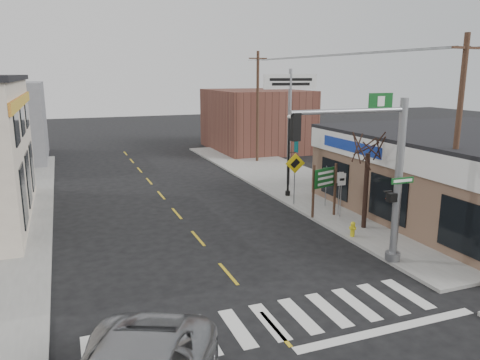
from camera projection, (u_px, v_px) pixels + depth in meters
name	position (u px, v px, depth m)	size (l,w,h in m)	color
ground	(275.00, 328.00, 13.32)	(140.00, 140.00, 0.00)	black
sidewalk_right	(319.00, 192.00, 28.27)	(6.00, 38.00, 0.13)	gray
center_line	(198.00, 238.00, 20.60)	(0.12, 56.00, 0.01)	gold
crosswalk	(269.00, 322.00, 13.68)	(11.00, 2.20, 0.01)	silver
bldg_distant_right	(256.00, 120.00, 44.19)	(8.00, 10.00, 5.60)	brown
traffic_signal_pole	(383.00, 165.00, 16.78)	(4.98, 0.38, 6.31)	gray
guide_sign	(325.00, 183.00, 22.97)	(1.51, 0.13, 2.65)	#4C3223
fire_hydrant	(353.00, 228.00, 20.40)	(0.21, 0.21, 0.67)	gold
ped_crossing_sign	(295.00, 170.00, 25.09)	(1.09, 0.08, 2.82)	gray
lamp_post	(290.00, 149.00, 26.77)	(0.61, 0.48, 4.70)	black
dance_center_sign	(290.00, 99.00, 28.93)	(3.41, 0.21, 7.25)	gray
bare_tree	(369.00, 140.00, 20.77)	(2.60, 2.60, 5.21)	black
shrub_front	(431.00, 227.00, 20.12)	(1.37, 1.37, 1.03)	#203816
shrub_back	(382.00, 203.00, 24.15)	(1.13, 1.13, 0.85)	black
utility_pole_near	(456.00, 143.00, 18.17)	(1.47, 0.22, 8.45)	#492C21
utility_pole_far	(258.00, 106.00, 37.21)	(1.51, 0.23, 8.68)	#422B1C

